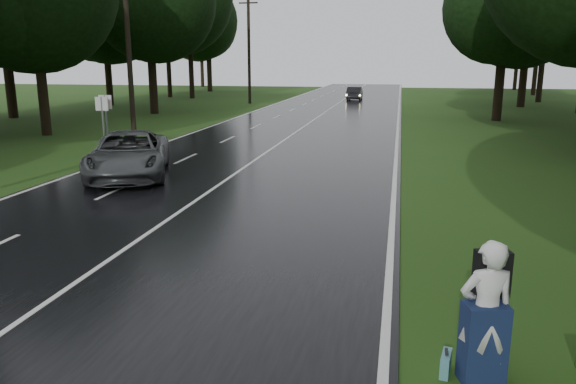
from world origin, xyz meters
name	(u,v)px	position (x,y,z in m)	size (l,w,h in m)	color
ground	(48,304)	(0.00, 0.00, 0.00)	(160.00, 160.00, 0.00)	#254614
road	(283,141)	(0.00, 20.00, 0.02)	(12.00, 140.00, 0.04)	black
lane_center	(283,141)	(0.00, 20.00, 0.04)	(0.12, 140.00, 0.01)	silver
grey_car	(129,154)	(-3.62, 10.20, 0.84)	(2.64, 5.72, 1.59)	#434647
far_car	(355,93)	(1.18, 50.88, 0.72)	(1.44, 4.14, 1.36)	black
hitchhiker	(486,317)	(7.07, -0.97, 0.91)	(0.81, 0.77, 1.96)	silver
suitcase	(446,363)	(6.62, -0.88, 0.14)	(0.12, 0.41, 0.29)	teal
utility_pole_mid	(134,137)	(-8.50, 20.28, 0.00)	(1.80, 0.28, 10.69)	black
utility_pole_far	(250,103)	(-8.50, 44.64, 0.00)	(1.80, 0.28, 10.36)	black
road_sign_a	(105,153)	(-7.20, 14.84, 0.00)	(0.61, 0.10, 2.53)	white
road_sign_b	(109,152)	(-7.20, 15.16, 0.00)	(0.62, 0.10, 2.60)	white
tree_left_d	(47,135)	(-13.63, 19.90, 0.00)	(8.72, 8.72, 13.63)	black
tree_left_e	(155,114)	(-13.14, 33.05, 0.00)	(9.55, 9.55, 14.92)	black
tree_left_f	(192,98)	(-16.66, 50.49, 0.00)	(11.58, 11.58, 18.09)	black
tree_right_e	(496,121)	(12.52, 32.94, 0.00)	(8.94, 8.94, 13.97)	black
tree_right_f	(520,107)	(16.56, 45.53, 0.00)	(10.44, 10.44, 16.31)	black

